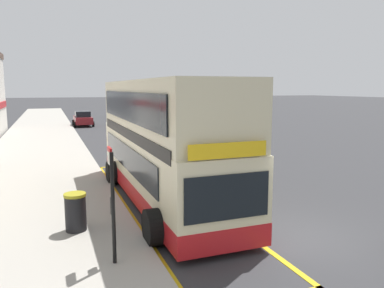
{
  "coord_description": "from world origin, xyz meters",
  "views": [
    {
      "loc": [
        -6.27,
        -8.24,
        4.15
      ],
      "look_at": [
        -0.54,
        6.74,
        1.73
      ],
      "focal_mm": 35.07,
      "sensor_mm": 36.0,
      "label": 1
    }
  ],
  "objects_px": {
    "bus_stop_sign": "(112,196)",
    "litter_bin": "(76,212)",
    "parked_car_maroon_distant": "(83,119)",
    "parked_car_teal_far": "(119,112)",
    "parked_car_grey_across": "(145,122)",
    "double_decker_bus": "(162,145)"
  },
  "relations": [
    {
      "from": "bus_stop_sign",
      "to": "litter_bin",
      "type": "xyz_separation_m",
      "value": [
        -0.69,
        2.32,
        -1.03
      ]
    },
    {
      "from": "parked_car_maroon_distant",
      "to": "litter_bin",
      "type": "relative_size",
      "value": 3.89
    },
    {
      "from": "parked_car_teal_far",
      "to": "parked_car_maroon_distant",
      "type": "relative_size",
      "value": 1.0
    },
    {
      "from": "parked_car_teal_far",
      "to": "litter_bin",
      "type": "distance_m",
      "value": 43.55
    },
    {
      "from": "parked_car_teal_far",
      "to": "parked_car_grey_across",
      "type": "height_order",
      "value": "same"
    },
    {
      "from": "parked_car_maroon_distant",
      "to": "litter_bin",
      "type": "distance_m",
      "value": 31.79
    },
    {
      "from": "bus_stop_sign",
      "to": "parked_car_grey_across",
      "type": "bearing_deg",
      "value": 74.65
    },
    {
      "from": "litter_bin",
      "to": "bus_stop_sign",
      "type": "bearing_deg",
      "value": -73.45
    },
    {
      "from": "bus_stop_sign",
      "to": "litter_bin",
      "type": "bearing_deg",
      "value": 106.55
    },
    {
      "from": "double_decker_bus",
      "to": "parked_car_grey_across",
      "type": "bearing_deg",
      "value": 77.61
    },
    {
      "from": "bus_stop_sign",
      "to": "litter_bin",
      "type": "distance_m",
      "value": 2.63
    },
    {
      "from": "bus_stop_sign",
      "to": "litter_bin",
      "type": "height_order",
      "value": "bus_stop_sign"
    },
    {
      "from": "double_decker_bus",
      "to": "parked_car_teal_far",
      "type": "height_order",
      "value": "double_decker_bus"
    },
    {
      "from": "parked_car_grey_across",
      "to": "litter_bin",
      "type": "xyz_separation_m",
      "value": [
        -8.36,
        -25.65,
        -0.12
      ]
    },
    {
      "from": "double_decker_bus",
      "to": "parked_car_teal_far",
      "type": "xyz_separation_m",
      "value": [
        5.52,
        40.26,
        -1.26
      ]
    },
    {
      "from": "bus_stop_sign",
      "to": "parked_car_teal_far",
      "type": "height_order",
      "value": "bus_stop_sign"
    },
    {
      "from": "parked_car_maroon_distant",
      "to": "parked_car_grey_across",
      "type": "relative_size",
      "value": 1.0
    },
    {
      "from": "parked_car_maroon_distant",
      "to": "parked_car_grey_across",
      "type": "height_order",
      "value": "same"
    },
    {
      "from": "parked_car_teal_far",
      "to": "bus_stop_sign",
      "type": "bearing_deg",
      "value": 80.75
    },
    {
      "from": "double_decker_bus",
      "to": "bus_stop_sign",
      "type": "xyz_separation_m",
      "value": [
        -2.57,
        -4.71,
        -0.35
      ]
    },
    {
      "from": "double_decker_bus",
      "to": "parked_car_maroon_distant",
      "type": "relative_size",
      "value": 2.58
    },
    {
      "from": "parked_car_maroon_distant",
      "to": "litter_bin",
      "type": "height_order",
      "value": "parked_car_maroon_distant"
    }
  ]
}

